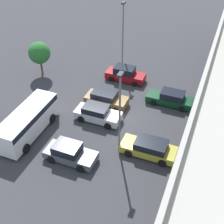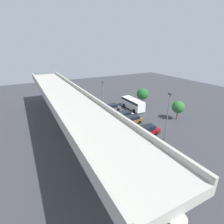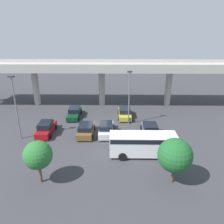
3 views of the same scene
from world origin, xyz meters
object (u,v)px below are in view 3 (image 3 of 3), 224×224
parked_car_1 (74,113)px  lamp_post_near_aisle (15,103)px  parked_car_3 (106,129)px  shuttle_bus (143,143)px  parked_car_0 (46,128)px  parked_car_5 (150,129)px  lamp_post_mid_lot (129,94)px  parked_car_2 (86,129)px  tree_front_left (38,155)px  tree_front_centre (175,155)px  parked_car_4 (125,113)px

parked_car_1 → lamp_post_near_aisle: size_ratio=0.59×
parked_car_3 → shuttle_bus: size_ratio=0.63×
parked_car_0 → parked_car_5: 13.87m
lamp_post_near_aisle → lamp_post_mid_lot: lamp_post_near_aisle is taller
parked_car_1 → parked_car_2: bearing=22.8°
lamp_post_near_aisle → lamp_post_mid_lot: (14.10, 4.90, -0.16)m
shuttle_bus → tree_front_left: 11.02m
parked_car_1 → parked_car_3: (5.30, -6.06, 0.06)m
parked_car_5 → parked_car_1: bearing=61.3°
parked_car_1 → tree_front_centre: tree_front_centre is taller
parked_car_4 → parked_car_2: bearing=-40.6°
tree_front_centre → shuttle_bus: bearing=115.9°
parked_car_4 → lamp_post_near_aisle: lamp_post_near_aisle is taller
parked_car_1 → lamp_post_mid_lot: size_ratio=0.62×
parked_car_4 → lamp_post_near_aisle: (-13.65, -7.51, 4.06)m
lamp_post_mid_lot → tree_front_centre: 13.68m
parked_car_0 → tree_front_centre: size_ratio=1.06×
parked_car_1 → tree_front_centre: (11.77, -15.74, 2.11)m
parked_car_1 → lamp_post_near_aisle: bearing=-36.9°
lamp_post_mid_lot → parked_car_0: bearing=-162.8°
shuttle_bus → parked_car_2: bearing=-35.4°
parked_car_3 → lamp_post_near_aisle: lamp_post_near_aisle is taller
parked_car_5 → tree_front_left: (-11.43, -9.83, 2.11)m
parked_car_1 → shuttle_bus: (9.55, -11.18, 0.81)m
parked_car_3 → tree_front_centre: size_ratio=1.05×
parked_car_0 → tree_front_left: bearing=-166.1°
parked_car_2 → parked_car_5: bearing=-88.8°
parked_car_5 → tree_front_centre: tree_front_centre is taller
parked_car_5 → tree_front_left: size_ratio=1.08×
parked_car_3 → lamp_post_near_aisle: (-10.92, -1.42, 4.02)m
parked_car_0 → parked_car_2: parked_car_0 is taller
parked_car_3 → tree_front_centre: bearing=-146.3°
parked_car_1 → parked_car_0: bearing=-24.4°
parked_car_0 → shuttle_bus: (12.30, -5.13, 0.73)m
parked_car_5 → lamp_post_mid_lot: lamp_post_mid_lot is taller
parked_car_3 → parked_car_0: bearing=89.9°
parked_car_4 → shuttle_bus: shuttle_bus is taller
parked_car_0 → tree_front_left: (2.44, -9.86, 2.06)m
parked_car_0 → shuttle_bus: bearing=-112.7°
shuttle_bus → lamp_post_near_aisle: 15.95m
tree_front_left → parked_car_1: bearing=88.9°
parked_car_1 → tree_front_left: size_ratio=1.17×
parked_car_4 → tree_front_left: tree_front_left is taller
parked_car_3 → shuttle_bus: (4.25, -5.12, 0.75)m
parked_car_2 → parked_car_3: size_ratio=0.97×
parked_car_3 → parked_car_2: bearing=94.4°
parked_car_5 → lamp_post_mid_lot: size_ratio=0.57×
parked_car_1 → tree_front_left: tree_front_left is taller
parked_car_5 → tree_front_left: tree_front_left is taller
parked_car_2 → lamp_post_near_aisle: lamp_post_near_aisle is taller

